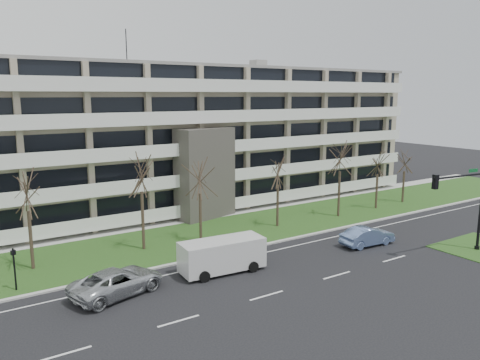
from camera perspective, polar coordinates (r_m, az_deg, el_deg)
ground at (r=33.44m, az=11.72°, el=-11.31°), size 160.00×160.00×0.00m
grass_verge at (r=43.03m, az=-0.64°, el=-6.10°), size 90.00×10.00×0.06m
curb at (r=39.10m, az=3.36°, el=-7.78°), size 90.00×0.35×0.12m
sidewalk at (r=47.58m, az=-4.23°, el=-4.50°), size 90.00×2.00×0.08m
grass_median at (r=43.06m, az=27.11°, el=-7.27°), size 7.00×5.00×0.06m
lane_edge_line at (r=37.99m, az=4.72°, el=-8.44°), size 90.00×0.12×0.01m
apartment_building at (r=52.27m, az=-8.00°, el=5.20°), size 60.50×15.10×18.75m
silver_pickup at (r=30.55m, az=-14.71°, el=-11.91°), size 6.45×4.19×1.65m
blue_sedan at (r=40.07m, az=15.27°, el=-6.61°), size 4.85×2.01×1.56m
white_van at (r=32.99m, az=-2.07°, el=-8.84°), size 6.11×2.83×2.31m
traffic_signal at (r=39.77m, az=25.80°, el=-2.17°), size 5.73×0.97×6.66m
pedestrian_signal at (r=32.94m, az=-25.83°, el=-9.18°), size 0.31×0.27×2.82m
tree_1 at (r=35.38m, az=-24.58°, el=-0.86°), size 3.80×3.80×7.61m
tree_2 at (r=37.09m, az=-11.99°, el=1.39°), size 4.23×4.23×8.47m
tree_3 at (r=38.47m, az=-4.93°, el=0.71°), size 3.73×3.73×7.46m
tree_4 at (r=43.16m, az=4.67°, el=1.44°), size 3.57×3.57×7.15m
tree_5 at (r=47.59m, az=12.16°, el=3.19°), size 4.16×4.16×8.32m
tree_6 at (r=52.14m, az=16.50°, el=2.24°), size 3.38×3.38×6.75m
tree_7 at (r=56.18m, az=19.48°, el=2.43°), size 3.25×3.25×6.50m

